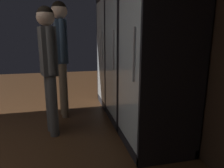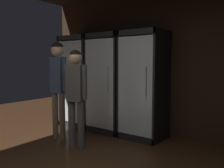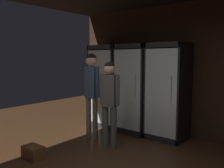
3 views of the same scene
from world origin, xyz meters
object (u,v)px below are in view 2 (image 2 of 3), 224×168
object	(u,v)px
cooler_far_left	(82,82)
shopper_far	(58,78)
shopper_near	(76,89)
cooler_center	(145,86)
cooler_left	(111,83)

from	to	relation	value
cooler_far_left	shopper_far	size ratio (longest dim) A/B	1.12
cooler_far_left	shopper_near	xyz separation A→B (m)	(1.00, -1.21, 0.01)
cooler_center	shopper_far	world-z (taller)	cooler_center
cooler_far_left	shopper_near	world-z (taller)	cooler_far_left
cooler_left	shopper_far	size ratio (longest dim) A/B	1.12
cooler_left	cooler_center	world-z (taller)	same
cooler_center	shopper_near	xyz separation A→B (m)	(-0.59, -1.21, 0.01)
shopper_near	cooler_center	bearing A→B (deg)	63.84
shopper_near	shopper_far	bearing A→B (deg)	165.51
cooler_far_left	shopper_near	bearing A→B (deg)	-50.41
cooler_far_left	cooler_center	distance (m)	1.59
cooler_far_left	cooler_center	xyz separation A→B (m)	(1.59, 0.00, 0.00)
cooler_far_left	cooler_center	bearing A→B (deg)	0.04
cooler_center	shopper_far	xyz separation A→B (m)	(-1.19, -1.05, 0.15)
shopper_far	cooler_center	bearing A→B (deg)	41.60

